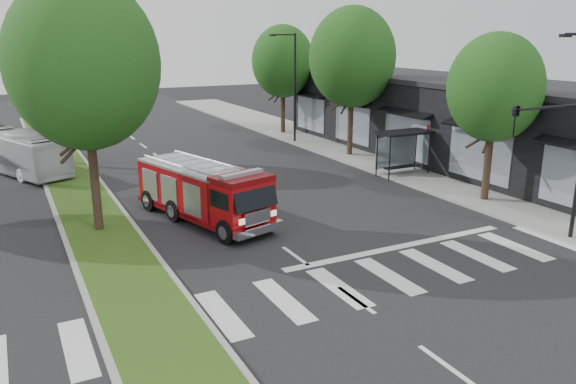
% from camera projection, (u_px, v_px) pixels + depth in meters
% --- Properties ---
extents(ground, '(140.00, 140.00, 0.00)m').
position_uv_depth(ground, '(295.00, 256.00, 20.70)').
color(ground, black).
rests_on(ground, ground).
extents(sidewalk_right, '(5.00, 80.00, 0.15)m').
position_uv_depth(sidewalk_right, '(398.00, 166.00, 34.73)').
color(sidewalk_right, gray).
rests_on(sidewalk_right, ground).
extents(median, '(3.00, 50.00, 0.15)m').
position_uv_depth(median, '(66.00, 170.00, 33.48)').
color(median, gray).
rests_on(median, ground).
extents(storefront_row, '(8.00, 30.00, 5.00)m').
position_uv_depth(storefront_row, '(457.00, 122.00, 36.05)').
color(storefront_row, black).
rests_on(storefront_row, ground).
extents(bus_shelter, '(3.20, 1.60, 2.61)m').
position_uv_depth(bus_shelter, '(402.00, 141.00, 32.04)').
color(bus_shelter, black).
rests_on(bus_shelter, ground).
extents(tree_right_near, '(4.40, 4.40, 8.05)m').
position_uv_depth(tree_right_near, '(495.00, 88.00, 25.97)').
color(tree_right_near, black).
rests_on(tree_right_near, ground).
extents(tree_right_mid, '(5.60, 5.60, 9.72)m').
position_uv_depth(tree_right_mid, '(352.00, 57.00, 35.99)').
color(tree_right_mid, black).
rests_on(tree_right_mid, ground).
extents(tree_right_far, '(5.00, 5.00, 8.73)m').
position_uv_depth(tree_right_far, '(283.00, 61.00, 44.74)').
color(tree_right_far, black).
rests_on(tree_right_far, ground).
extents(tree_median_near, '(5.80, 5.80, 10.16)m').
position_uv_depth(tree_median_near, '(84.00, 64.00, 21.37)').
color(tree_median_near, black).
rests_on(tree_median_near, ground).
extents(tree_median_far, '(5.60, 5.60, 9.72)m').
position_uv_depth(tree_median_far, '(51.00, 59.00, 33.46)').
color(tree_median_far, black).
rests_on(tree_median_far, ground).
extents(streetlight_right_near, '(4.08, 0.22, 8.00)m').
position_uv_depth(streetlight_right_near, '(571.00, 125.00, 20.65)').
color(streetlight_right_near, black).
rests_on(streetlight_right_near, ground).
extents(streetlight_right_far, '(2.11, 0.20, 8.00)m').
position_uv_depth(streetlight_right_far, '(293.00, 83.00, 41.17)').
color(streetlight_right_far, black).
rests_on(streetlight_right_far, ground).
extents(fire_engine, '(4.30, 8.04, 2.67)m').
position_uv_depth(fire_engine, '(203.00, 192.00, 24.35)').
color(fire_engine, '#590407').
rests_on(fire_engine, ground).
extents(city_bus, '(5.48, 9.33, 2.56)m').
position_uv_depth(city_bus, '(17.00, 151.00, 32.91)').
color(city_bus, silver).
rests_on(city_bus, ground).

